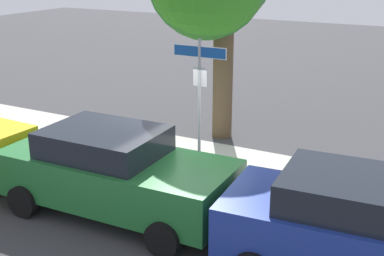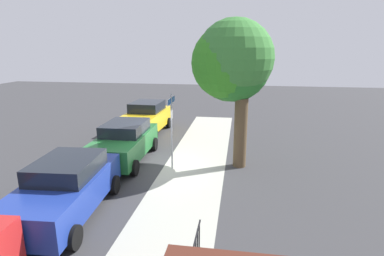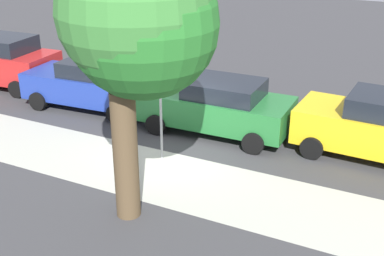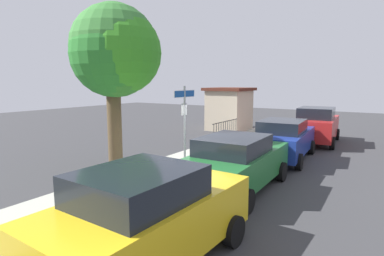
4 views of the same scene
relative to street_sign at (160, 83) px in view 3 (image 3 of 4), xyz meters
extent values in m
plane|color=#38383A|center=(-0.05, -0.40, -2.19)|extent=(60.00, 60.00, 0.00)
cube|color=#AAAB9D|center=(1.95, 0.90, -2.19)|extent=(24.00, 2.60, 0.00)
cylinder|color=#9EA0A5|center=(0.00, 0.00, -0.61)|extent=(0.07, 0.07, 3.17)
cube|color=#144799|center=(0.00, 0.00, 0.70)|extent=(1.23, 0.02, 0.22)
cube|color=white|center=(0.00, 0.00, 0.70)|extent=(1.26, 0.02, 0.25)
cube|color=silver|center=(0.00, 0.02, 0.15)|extent=(0.32, 0.02, 0.42)
cylinder|color=brown|center=(-0.72, 2.78, -0.72)|extent=(0.54, 0.54, 2.94)
sphere|color=#256F27|center=(-1.04, 2.39, 2.10)|extent=(3.07, 3.07, 3.07)
sphere|color=#377A33|center=(-0.93, 2.43, 2.34)|extent=(3.17, 3.17, 3.17)
sphere|color=#2C7126|center=(-1.01, 2.24, 1.85)|extent=(2.57, 2.57, 2.57)
sphere|color=#328621|center=(-0.92, 2.18, 2.16)|extent=(3.02, 3.02, 3.02)
cube|color=gold|center=(-5.21, -2.72, -1.39)|extent=(4.32, 2.08, 0.97)
cylinder|color=black|center=(-3.73, -1.82, -1.87)|extent=(0.65, 0.24, 0.64)
cylinder|color=black|center=(-3.80, -3.73, -1.87)|extent=(0.65, 0.24, 0.64)
cube|color=#226A2F|center=(-0.59, -2.32, -1.43)|extent=(4.64, 2.03, 0.88)
cube|color=black|center=(-0.86, -2.33, -0.74)|extent=(2.24, 1.75, 0.50)
cylinder|color=black|center=(0.96, -1.32, -1.87)|extent=(0.64, 0.23, 0.64)
cylinder|color=black|center=(1.00, -3.25, -1.87)|extent=(0.64, 0.23, 0.64)
cylinder|color=black|center=(-2.17, -1.39, -1.87)|extent=(0.64, 0.23, 0.64)
cylinder|color=black|center=(-2.13, -3.32, -1.87)|extent=(0.64, 0.23, 0.64)
cube|color=navy|center=(4.15, -2.35, -1.43)|extent=(4.67, 2.21, 0.89)
cube|color=black|center=(3.88, -2.37, -0.73)|extent=(2.29, 1.82, 0.51)
cylinder|color=black|center=(5.63, -1.29, -1.87)|extent=(0.65, 0.26, 0.64)
cylinder|color=black|center=(5.76, -3.20, -1.87)|extent=(0.65, 0.26, 0.64)
cylinder|color=black|center=(2.55, -1.50, -1.87)|extent=(0.65, 0.26, 0.64)
cylinder|color=black|center=(2.67, -3.40, -1.87)|extent=(0.65, 0.26, 0.64)
cube|color=#B42020|center=(8.78, -2.77, -1.34)|extent=(4.57, 2.25, 1.06)
cube|color=black|center=(8.52, -2.78, -0.52)|extent=(2.25, 1.86, 0.58)
cylinder|color=black|center=(7.21, -1.90, -1.87)|extent=(0.65, 0.26, 0.64)
cylinder|color=black|center=(7.35, -3.84, -1.87)|extent=(0.65, 0.26, 0.64)
camera|label=1|loc=(5.04, -9.79, 2.68)|focal=48.51mm
camera|label=2|loc=(11.89, 2.70, 2.76)|focal=28.88mm
camera|label=3|loc=(-6.28, 10.73, 4.11)|focal=46.57mm
camera|label=4|loc=(-9.35, -6.28, 1.10)|focal=29.73mm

